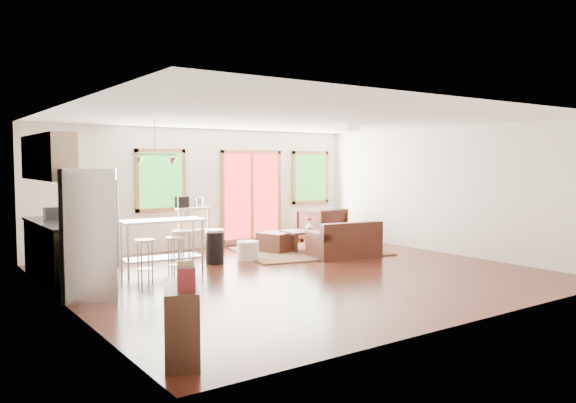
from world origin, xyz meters
TOP-DOWN VIEW (x-y plane):
  - floor at (0.00, 0.00)m, footprint 7.50×7.00m
  - ceiling at (0.00, 0.00)m, footprint 7.50×7.00m
  - back_wall at (0.00, 3.51)m, footprint 7.50×0.02m
  - left_wall at (-3.76, 0.00)m, footprint 0.02×7.00m
  - right_wall at (3.76, 0.00)m, footprint 0.02×7.00m
  - front_wall at (0.00, -3.51)m, footprint 7.50×0.02m
  - window_left at (-1.00, 3.46)m, footprint 1.10×0.05m
  - french_doors at (1.20, 3.46)m, footprint 1.60×0.05m
  - window_right at (2.90, 3.46)m, footprint 1.10×0.05m
  - rug at (1.54, 1.72)m, footprint 3.27×2.75m
  - loveseat at (1.73, 0.80)m, footprint 1.44×0.97m
  - coffee_table at (1.64, 1.86)m, footprint 1.16×0.77m
  - armchair at (2.58, 2.62)m, footprint 0.96×0.90m
  - ottoman at (0.96, 2.10)m, footprint 0.79×0.79m
  - pouf at (-0.03, 1.60)m, footprint 0.54×0.54m
  - vase at (1.78, 2.03)m, footprint 0.24×0.25m
  - book at (2.28, 1.84)m, footprint 0.22×0.12m
  - cabinets at (-3.49, 1.70)m, footprint 0.64×2.24m
  - refrigerator at (-3.34, 0.25)m, footprint 0.90×0.89m
  - island at (-1.81, 1.47)m, footprint 1.46×0.67m
  - cup at (-1.39, 1.34)m, footprint 0.14×0.11m
  - bar_stool_a at (-2.36, 0.84)m, footprint 0.33×0.33m
  - bar_stool_b at (-1.80, 0.95)m, footprint 0.34×0.34m
  - bar_stool_c at (-1.57, 1.20)m, footprint 0.37×0.37m
  - trash_can at (-0.73, 1.61)m, footprint 0.44×0.44m
  - kitchen_cart at (-0.42, 3.35)m, footprint 0.76×0.50m
  - bookshelf at (-3.35, -2.72)m, footprint 0.60×0.86m
  - ceiling_flush at (1.60, 0.60)m, footprint 0.35×0.35m
  - pendant_light at (-1.90, 1.50)m, footprint 0.80×0.18m

SIDE VIEW (x-z plane):
  - floor at x=0.00m, z-range -0.02..0.00m
  - rug at x=1.54m, z-range 0.00..0.03m
  - pouf at x=-0.03m, z-range 0.00..0.36m
  - ottoman at x=0.96m, z-range 0.00..0.41m
  - loveseat at x=1.73m, z-range -0.07..0.64m
  - trash_can at x=-0.73m, z-range 0.00..0.64m
  - bookshelf at x=-3.35m, z-range -0.10..0.84m
  - coffee_table at x=1.64m, z-range 0.16..0.60m
  - armchair at x=2.58m, z-range 0.00..0.91m
  - bar_stool_b at x=-1.80m, z-range 0.16..0.82m
  - bar_stool_a at x=-2.36m, z-range 0.16..0.84m
  - vase at x=1.78m, z-range 0.36..0.67m
  - bar_stool_c at x=-1.57m, z-range 0.17..0.89m
  - book at x=2.28m, z-range 0.40..0.71m
  - island at x=-1.81m, z-range 0.17..1.07m
  - kitchen_cart at x=-0.42m, z-range 0.21..1.37m
  - refrigerator at x=-3.34m, z-range 0.00..1.79m
  - cabinets at x=-3.49m, z-range -0.22..2.08m
  - cup at x=-1.39m, z-range 0.95..1.09m
  - french_doors at x=1.20m, z-range 0.05..2.15m
  - back_wall at x=0.00m, z-range 0.00..2.60m
  - left_wall at x=-3.76m, z-range 0.00..2.60m
  - right_wall at x=3.76m, z-range 0.00..2.60m
  - front_wall at x=0.00m, z-range 0.00..2.60m
  - window_left at x=-1.00m, z-range 0.85..2.15m
  - window_right at x=2.90m, z-range 0.85..2.15m
  - pendant_light at x=-1.90m, z-range 1.50..2.29m
  - ceiling_flush at x=1.60m, z-range 2.47..2.59m
  - ceiling at x=0.00m, z-range 2.60..2.62m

